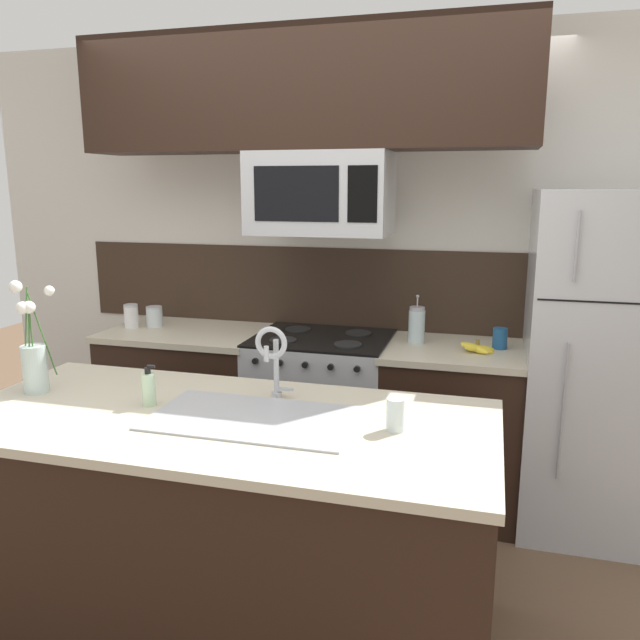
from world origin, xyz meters
TOP-DOWN VIEW (x-y plane):
  - ground_plane at (0.00, 0.00)m, footprint 10.00×10.00m
  - rear_partition at (0.30, 1.28)m, footprint 5.20×0.10m
  - splash_band at (0.00, 1.22)m, footprint 3.29×0.01m
  - back_counter_left at (-0.83, 0.90)m, footprint 0.94×0.65m
  - back_counter_right at (0.73, 0.90)m, footprint 0.74×0.65m
  - stove_range at (0.00, 0.90)m, footprint 0.76×0.64m
  - microwave at (0.00, 0.88)m, footprint 0.74×0.40m
  - upper_cabinet_band at (-0.10, 0.85)m, footprint 2.38×0.34m
  - refrigerator at (1.50, 0.92)m, footprint 0.81×0.74m
  - storage_jar_tall at (-1.19, 0.87)m, footprint 0.08×0.08m
  - storage_jar_medium at (-1.07, 0.94)m, footprint 0.10×0.10m
  - banana_bunch at (0.85, 0.84)m, footprint 0.19×0.13m
  - french_press at (0.52, 0.96)m, footprint 0.09×0.09m
  - coffee_tin at (0.96, 0.95)m, footprint 0.08×0.08m
  - island_counter at (-0.05, -0.35)m, footprint 2.04×0.93m
  - kitchen_sink at (0.08, -0.35)m, footprint 0.76×0.44m
  - sink_faucet at (0.08, -0.13)m, footprint 0.14×0.14m
  - dish_soap_bottle at (-0.36, -0.32)m, footprint 0.06×0.05m
  - drinking_glass at (0.60, -0.32)m, footprint 0.07×0.07m
  - flower_vase at (-0.90, -0.31)m, footprint 0.15×0.14m

SIDE VIEW (x-z plane):
  - ground_plane at x=0.00m, z-range 0.00..0.00m
  - island_counter at x=-0.05m, z-range 0.00..0.91m
  - back_counter_left at x=-0.83m, z-range 0.00..0.91m
  - back_counter_right at x=0.73m, z-range 0.00..0.91m
  - stove_range at x=0.00m, z-range 0.00..0.93m
  - kitchen_sink at x=0.08m, z-range 0.76..0.92m
  - refrigerator at x=1.50m, z-range 0.00..1.74m
  - banana_bunch at x=0.85m, z-range 0.89..0.97m
  - coffee_tin at x=0.96m, z-range 0.91..1.02m
  - drinking_glass at x=0.60m, z-range 0.91..1.03m
  - storage_jar_medium at x=-1.07m, z-range 0.91..1.03m
  - dish_soap_bottle at x=-0.36m, z-range 0.90..1.06m
  - storage_jar_tall at x=-1.19m, z-range 0.91..1.05m
  - french_press at x=0.52m, z-range 0.88..1.14m
  - flower_vase at x=-0.90m, z-range 0.81..1.28m
  - sink_faucet at x=0.08m, z-range 0.95..1.26m
  - splash_band at x=0.00m, z-range 0.91..1.39m
  - rear_partition at x=0.30m, z-range 0.00..2.60m
  - microwave at x=0.00m, z-range 1.50..1.93m
  - upper_cabinet_band at x=-0.10m, z-range 1.93..2.53m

